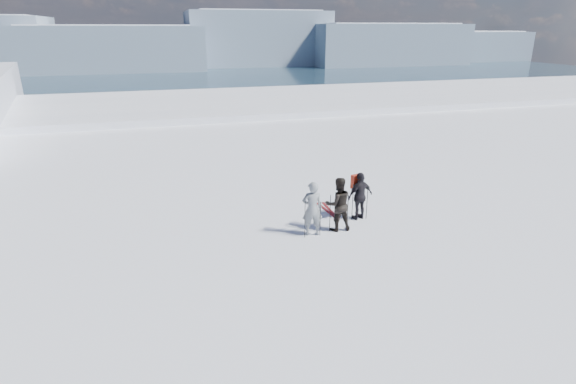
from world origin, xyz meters
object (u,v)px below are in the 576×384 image
skier_dark (338,204)px  skier_pack (360,196)px  skis_loose (329,211)px  skier_grey (312,209)px

skier_dark → skier_pack: (1.09, 0.64, -0.06)m
skier_dark → skis_loose: (0.32, 1.60, -0.90)m
skier_pack → skier_dark: bearing=17.9°
skier_grey → skis_loose: size_ratio=1.08×
skier_pack → skier_grey: bearing=8.3°
skier_dark → skis_loose: 1.87m
skier_grey → skier_pack: (2.04, 0.78, -0.06)m
skier_grey → skier_pack: skier_grey is taller
skis_loose → skier_grey: bearing=-126.1°
skier_dark → skier_pack: bearing=-146.1°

